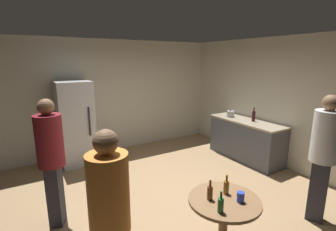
% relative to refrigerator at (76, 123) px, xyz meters
% --- Properties ---
extents(ground_plane, '(5.20, 5.20, 0.10)m').
position_rel_refrigerator_xyz_m(ground_plane, '(1.07, -2.20, -0.95)').
color(ground_plane, '#9E7C56').
extents(wall_back, '(5.32, 0.06, 2.70)m').
position_rel_refrigerator_xyz_m(wall_back, '(1.07, 0.43, 0.45)').
color(wall_back, beige).
rests_on(wall_back, ground_plane).
extents(wall_side_right, '(0.06, 5.20, 2.70)m').
position_rel_refrigerator_xyz_m(wall_side_right, '(3.70, -2.20, 0.45)').
color(wall_side_right, beige).
rests_on(wall_side_right, ground_plane).
extents(refrigerator, '(0.70, 0.68, 1.80)m').
position_rel_refrigerator_xyz_m(refrigerator, '(0.00, 0.00, 0.00)').
color(refrigerator, silver).
rests_on(refrigerator, ground_plane).
extents(kitchen_counter, '(0.64, 1.77, 0.90)m').
position_rel_refrigerator_xyz_m(kitchen_counter, '(3.35, -1.71, -0.45)').
color(kitchen_counter, '#4C515B').
rests_on(kitchen_counter, ground_plane).
extents(kettle, '(0.24, 0.17, 0.18)m').
position_rel_refrigerator_xyz_m(kettle, '(3.30, -1.24, 0.07)').
color(kettle, '#B2B2B7').
rests_on(kettle, kitchen_counter).
extents(wine_bottle_on_counter, '(0.08, 0.08, 0.31)m').
position_rel_refrigerator_xyz_m(wine_bottle_on_counter, '(3.41, -1.83, 0.12)').
color(wine_bottle_on_counter, '#3F141E').
rests_on(wine_bottle_on_counter, kitchen_counter).
extents(foreground_table, '(0.80, 0.80, 0.73)m').
position_rel_refrigerator_xyz_m(foreground_table, '(0.84, -3.62, -0.27)').
color(foreground_table, olive).
rests_on(foreground_table, ground_plane).
extents(beer_bottle_amber, '(0.06, 0.06, 0.23)m').
position_rel_refrigerator_xyz_m(beer_bottle_amber, '(0.94, -3.55, -0.08)').
color(beer_bottle_amber, '#8C5919').
rests_on(beer_bottle_amber, foreground_table).
extents(beer_bottle_brown, '(0.06, 0.06, 0.23)m').
position_rel_refrigerator_xyz_m(beer_bottle_brown, '(0.70, -3.55, -0.08)').
color(beer_bottle_brown, '#593314').
rests_on(beer_bottle_brown, foreground_table).
extents(beer_bottle_green, '(0.06, 0.06, 0.23)m').
position_rel_refrigerator_xyz_m(beer_bottle_green, '(0.63, -3.78, -0.08)').
color(beer_bottle_green, '#26662D').
rests_on(beer_bottle_green, foreground_table).
extents(plastic_cup_blue, '(0.08, 0.08, 0.11)m').
position_rel_refrigerator_xyz_m(plastic_cup_blue, '(0.95, -3.75, -0.11)').
color(plastic_cup_blue, blue).
rests_on(plastic_cup_blue, foreground_table).
extents(person_in_orange_shirt, '(0.36, 0.36, 1.72)m').
position_rel_refrigerator_xyz_m(person_in_orange_shirt, '(-0.44, -3.60, 0.11)').
color(person_in_orange_shirt, '#2D2D38').
rests_on(person_in_orange_shirt, ground_plane).
extents(person_in_white_shirt, '(0.45, 0.45, 1.80)m').
position_rel_refrigerator_xyz_m(person_in_white_shirt, '(2.46, -3.80, 0.16)').
color(person_in_white_shirt, '#2D2D38').
rests_on(person_in_white_shirt, ground_plane).
extents(person_in_maroon_shirt, '(0.45, 0.45, 1.76)m').
position_rel_refrigerator_xyz_m(person_in_maroon_shirt, '(-0.70, -2.00, 0.13)').
color(person_in_maroon_shirt, '#2D2D38').
rests_on(person_in_maroon_shirt, ground_plane).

